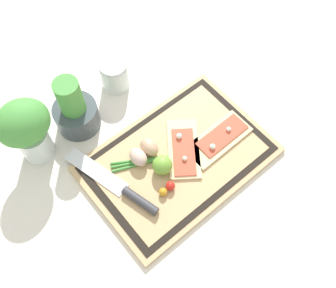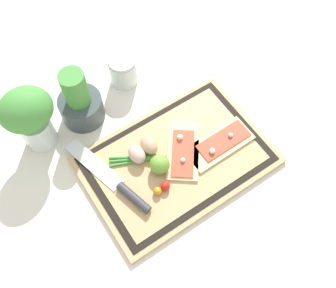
% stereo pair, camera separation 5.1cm
% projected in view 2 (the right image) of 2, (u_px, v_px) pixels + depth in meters
% --- Properties ---
extents(ground_plane, '(6.00, 6.00, 0.00)m').
position_uv_depth(ground_plane, '(177.00, 161.00, 1.03)').
color(ground_plane, silver).
extents(cutting_board, '(0.47, 0.32, 0.02)m').
position_uv_depth(cutting_board, '(177.00, 160.00, 1.03)').
color(cutting_board, tan).
rests_on(cutting_board, ground_plane).
extents(pizza_slice_near, '(0.19, 0.08, 0.02)m').
position_uv_depth(pizza_slice_near, '(220.00, 143.00, 1.03)').
color(pizza_slice_near, beige).
rests_on(pizza_slice_near, cutting_board).
extents(pizza_slice_far, '(0.17, 0.19, 0.02)m').
position_uv_depth(pizza_slice_far, '(183.00, 150.00, 1.02)').
color(pizza_slice_far, beige).
rests_on(pizza_slice_far, cutting_board).
extents(knife, '(0.10, 0.28, 0.02)m').
position_uv_depth(knife, '(121.00, 187.00, 0.97)').
color(knife, silver).
rests_on(knife, cutting_board).
extents(egg_brown, '(0.04, 0.06, 0.04)m').
position_uv_depth(egg_brown, '(149.00, 145.00, 1.01)').
color(egg_brown, tan).
rests_on(egg_brown, cutting_board).
extents(egg_pink, '(0.04, 0.06, 0.04)m').
position_uv_depth(egg_pink, '(137.00, 154.00, 1.00)').
color(egg_pink, beige).
rests_on(egg_pink, cutting_board).
extents(lime, '(0.05, 0.05, 0.05)m').
position_uv_depth(lime, '(160.00, 165.00, 0.98)').
color(lime, '#70A838').
rests_on(lime, cutting_board).
extents(cherry_tomato_red, '(0.02, 0.02, 0.02)m').
position_uv_depth(cherry_tomato_red, '(165.00, 186.00, 0.97)').
color(cherry_tomato_red, red).
rests_on(cherry_tomato_red, cutting_board).
extents(cherry_tomato_yellow, '(0.02, 0.02, 0.02)m').
position_uv_depth(cherry_tomato_yellow, '(157.00, 191.00, 0.96)').
color(cherry_tomato_yellow, orange).
rests_on(cherry_tomato_yellow, cutting_board).
extents(scallion_bunch, '(0.28, 0.17, 0.01)m').
position_uv_depth(scallion_bunch, '(168.00, 157.00, 1.02)').
color(scallion_bunch, '#47933D').
rests_on(scallion_bunch, cutting_board).
extents(herb_pot, '(0.12, 0.12, 0.18)m').
position_uv_depth(herb_pot, '(80.00, 103.00, 1.04)').
color(herb_pot, '#3D474C').
rests_on(herb_pot, ground_plane).
extents(sauce_jar, '(0.08, 0.08, 0.09)m').
position_uv_depth(sauce_jar, '(123.00, 72.00, 1.12)').
color(sauce_jar, silver).
rests_on(sauce_jar, ground_plane).
extents(herb_glass, '(0.13, 0.12, 0.20)m').
position_uv_depth(herb_glass, '(29.00, 116.00, 0.96)').
color(herb_glass, silver).
rests_on(herb_glass, ground_plane).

